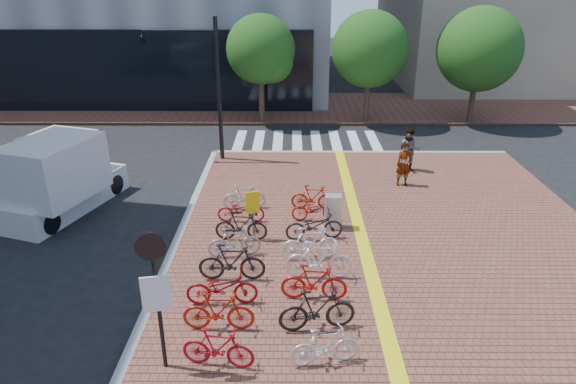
{
  "coord_description": "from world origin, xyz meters",
  "views": [
    {
      "loc": [
        -0.31,
        -11.46,
        8.11
      ],
      "look_at": [
        -0.41,
        4.37,
        1.3
      ],
      "focal_mm": 32.0,
      "sensor_mm": 36.0,
      "label": 1
    }
  ],
  "objects_px": {
    "bike_11": "(319,260)",
    "bike_0": "(218,348)",
    "notice_sign": "(156,286)",
    "bike_13": "(314,225)",
    "traffic_light_pole": "(184,63)",
    "yellow_sign": "(253,207)",
    "bike_10": "(314,282)",
    "bike_14": "(315,209)",
    "bike_2": "(222,288)",
    "bike_6": "(241,210)",
    "bike_7": "(244,197)",
    "bike_9": "(317,310)",
    "bike_1": "(218,311)",
    "bike_3": "(232,262)",
    "box_truck": "(57,175)",
    "bike_5": "(241,226)",
    "pedestrian_b": "(409,150)",
    "utility_box": "(333,212)",
    "bike_8": "(325,346)",
    "pedestrian_a": "(404,164)",
    "bike_15": "(313,197)",
    "bike_12": "(311,243)",
    "bike_4": "(234,242)"
  },
  "relations": [
    {
      "from": "bike_4",
      "to": "bike_12",
      "type": "xyz_separation_m",
      "value": [
        2.29,
        -0.15,
        0.05
      ]
    },
    {
      "from": "bike_10",
      "to": "yellow_sign",
      "type": "bearing_deg",
      "value": 31.76
    },
    {
      "from": "traffic_light_pole",
      "to": "yellow_sign",
      "type": "bearing_deg",
      "value": -66.24
    },
    {
      "from": "bike_11",
      "to": "traffic_light_pole",
      "type": "bearing_deg",
      "value": 29.7
    },
    {
      "from": "bike_0",
      "to": "utility_box",
      "type": "bearing_deg",
      "value": -15.35
    },
    {
      "from": "bike_7",
      "to": "notice_sign",
      "type": "bearing_deg",
      "value": 163.1
    },
    {
      "from": "bike_0",
      "to": "bike_1",
      "type": "height_order",
      "value": "bike_1"
    },
    {
      "from": "bike_5",
      "to": "bike_11",
      "type": "height_order",
      "value": "bike_11"
    },
    {
      "from": "bike_12",
      "to": "pedestrian_b",
      "type": "distance_m",
      "value": 8.72
    },
    {
      "from": "bike_9",
      "to": "bike_1",
      "type": "bearing_deg",
      "value": 81.11
    },
    {
      "from": "bike_2",
      "to": "pedestrian_a",
      "type": "distance_m",
      "value": 10.29
    },
    {
      "from": "bike_3",
      "to": "utility_box",
      "type": "height_order",
      "value": "utility_box"
    },
    {
      "from": "bike_7",
      "to": "bike_9",
      "type": "xyz_separation_m",
      "value": [
        2.33,
        -6.88,
        0.09
      ]
    },
    {
      "from": "notice_sign",
      "to": "box_truck",
      "type": "distance_m",
      "value": 10.19
    },
    {
      "from": "bike_2",
      "to": "bike_10",
      "type": "xyz_separation_m",
      "value": [
        2.38,
        0.2,
        0.04
      ]
    },
    {
      "from": "bike_2",
      "to": "bike_10",
      "type": "relative_size",
      "value": 1.06
    },
    {
      "from": "bike_1",
      "to": "bike_11",
      "type": "height_order",
      "value": "bike_11"
    },
    {
      "from": "bike_9",
      "to": "box_truck",
      "type": "height_order",
      "value": "box_truck"
    },
    {
      "from": "bike_5",
      "to": "utility_box",
      "type": "distance_m",
      "value": 3.12
    },
    {
      "from": "bike_11",
      "to": "bike_9",
      "type": "bearing_deg",
      "value": 177.14
    },
    {
      "from": "bike_0",
      "to": "bike_11",
      "type": "bearing_deg",
      "value": -24.94
    },
    {
      "from": "bike_2",
      "to": "yellow_sign",
      "type": "bearing_deg",
      "value": -12.46
    },
    {
      "from": "bike_2",
      "to": "bike_6",
      "type": "distance_m",
      "value": 4.79
    },
    {
      "from": "bike_12",
      "to": "bike_6",
      "type": "bearing_deg",
      "value": 33.84
    },
    {
      "from": "bike_14",
      "to": "bike_3",
      "type": "bearing_deg",
      "value": 145.14
    },
    {
      "from": "bike_9",
      "to": "box_truck",
      "type": "relative_size",
      "value": 0.35
    },
    {
      "from": "bike_5",
      "to": "traffic_light_pole",
      "type": "xyz_separation_m",
      "value": [
        -3.05,
        7.89,
        3.82
      ]
    },
    {
      "from": "bike_2",
      "to": "bike_7",
      "type": "xyz_separation_m",
      "value": [
        0.08,
        5.85,
        -0.01
      ]
    },
    {
      "from": "bike_0",
      "to": "bike_2",
      "type": "xyz_separation_m",
      "value": [
        -0.2,
        2.31,
        -0.0
      ]
    },
    {
      "from": "bike_0",
      "to": "bike_15",
      "type": "distance_m",
      "value": 8.43
    },
    {
      "from": "notice_sign",
      "to": "bike_13",
      "type": "bearing_deg",
      "value": 59.33
    },
    {
      "from": "bike_3",
      "to": "bike_12",
      "type": "height_order",
      "value": "bike_3"
    },
    {
      "from": "bike_8",
      "to": "bike_14",
      "type": "height_order",
      "value": "bike_8"
    },
    {
      "from": "bike_0",
      "to": "bike_3",
      "type": "xyz_separation_m",
      "value": [
        -0.07,
        3.44,
        0.08
      ]
    },
    {
      "from": "bike_12",
      "to": "bike_15",
      "type": "height_order",
      "value": "bike_12"
    },
    {
      "from": "bike_4",
      "to": "bike_10",
      "type": "height_order",
      "value": "bike_10"
    },
    {
      "from": "bike_15",
      "to": "utility_box",
      "type": "distance_m",
      "value": 1.57
    },
    {
      "from": "pedestrian_a",
      "to": "pedestrian_b",
      "type": "height_order",
      "value": "pedestrian_b"
    },
    {
      "from": "bike_11",
      "to": "bike_0",
      "type": "bearing_deg",
      "value": 147.7
    },
    {
      "from": "bike_3",
      "to": "yellow_sign",
      "type": "xyz_separation_m",
      "value": [
        0.44,
        2.39,
        0.59
      ]
    },
    {
      "from": "bike_10",
      "to": "bike_14",
      "type": "height_order",
      "value": "bike_10"
    },
    {
      "from": "box_truck",
      "to": "traffic_light_pole",
      "type": "bearing_deg",
      "value": 54.36
    },
    {
      "from": "bike_10",
      "to": "bike_5",
      "type": "bearing_deg",
      "value": 37.32
    },
    {
      "from": "bike_2",
      "to": "bike_15",
      "type": "xyz_separation_m",
      "value": [
        2.57,
        5.79,
        -0.01
      ]
    },
    {
      "from": "bike_7",
      "to": "yellow_sign",
      "type": "relative_size",
      "value": 0.94
    },
    {
      "from": "bike_15",
      "to": "traffic_light_pole",
      "type": "height_order",
      "value": "traffic_light_pole"
    },
    {
      "from": "bike_5",
      "to": "pedestrian_b",
      "type": "distance_m",
      "value": 9.17
    },
    {
      "from": "pedestrian_a",
      "to": "box_truck",
      "type": "height_order",
      "value": "box_truck"
    },
    {
      "from": "bike_5",
      "to": "yellow_sign",
      "type": "relative_size",
      "value": 1.01
    },
    {
      "from": "bike_1",
      "to": "bike_3",
      "type": "distance_m",
      "value": 2.19
    }
  ]
}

